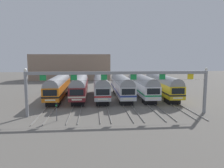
{
  "coord_description": "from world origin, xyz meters",
  "views": [
    {
      "loc": [
        -3.72,
        -44.91,
        8.61
      ],
      "look_at": [
        0.36,
        2.38,
        2.61
      ],
      "focal_mm": 34.88,
      "sensor_mm": 36.0,
      "label": 1
    }
  ],
  "objects": [
    {
      "name": "maintenance_building",
      "position": [
        -12.14,
        39.11,
        4.73
      ],
      "size": [
        29.34,
        10.0,
        9.45
      ],
      "primitive_type": "cube",
      "color": "gray",
      "rests_on": "ground"
    },
    {
      "name": "commuter_train_stainless",
      "position": [
        -2.17,
        -0.0,
        2.69
      ],
      "size": [
        2.88,
        18.06,
        5.05
      ],
      "color": "#B2B5BA",
      "rests_on": "ground"
    },
    {
      "name": "commuter_train_white",
      "position": [
        6.51,
        -0.01,
        2.69
      ],
      "size": [
        2.88,
        18.06,
        4.77
      ],
      "color": "white",
      "rests_on": "ground"
    },
    {
      "name": "ground_plane",
      "position": [
        0.0,
        0.0,
        0.0
      ],
      "size": [
        160.0,
        160.0,
        0.0
      ],
      "primitive_type": "plane",
      "color": "slate"
    },
    {
      "name": "yard_signal_mast",
      "position": [
        -8.68,
        -15.99,
        1.77
      ],
      "size": [
        0.28,
        0.35,
        2.52
      ],
      "color": "#59595E",
      "rests_on": "ground"
    },
    {
      "name": "commuter_train_yellow",
      "position": [
        10.85,
        -0.0,
        2.69
      ],
      "size": [
        2.88,
        18.06,
        5.05
      ],
      "color": "gold",
      "rests_on": "ground"
    },
    {
      "name": "commuter_train_orange",
      "position": [
        -10.85,
        -0.0,
        2.69
      ],
      "size": [
        2.88,
        18.06,
        5.05
      ],
      "color": "orange",
      "rests_on": "ground"
    },
    {
      "name": "catenary_gantry",
      "position": [
        0.0,
        -13.5,
        5.38
      ],
      "size": [
        26.94,
        0.44,
        6.97
      ],
      "color": "gray",
      "rests_on": "ground"
    },
    {
      "name": "track_bed",
      "position": [
        -0.0,
        17.0,
        0.07
      ],
      "size": [
        23.21,
        70.0,
        0.15
      ],
      "color": "gray",
      "rests_on": "ground"
    },
    {
      "name": "commuter_train_maroon",
      "position": [
        -6.51,
        -0.01,
        2.69
      ],
      "size": [
        2.88,
        18.06,
        4.77
      ],
      "color": "maroon",
      "rests_on": "ground"
    },
    {
      "name": "commuter_train_silver",
      "position": [
        2.17,
        -0.0,
        2.69
      ],
      "size": [
        2.88,
        18.06,
        5.05
      ],
      "color": "silver",
      "rests_on": "ground"
    }
  ]
}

